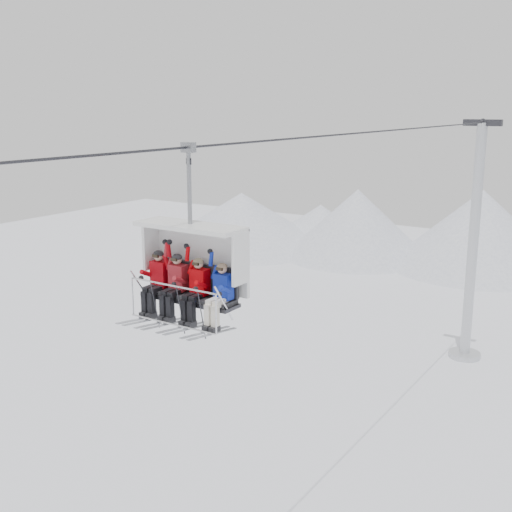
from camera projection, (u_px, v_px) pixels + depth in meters
The scene contains 7 objects.
lift_tower_right at pixel (472, 260), 35.77m from camera, with size 2.00×1.80×13.48m.
haul_cable at pixel (256, 142), 16.14m from camera, with size 0.06×0.06×50.00m, color #2E2D33.
chairlift_carrier at pixel (195, 261), 14.65m from camera, with size 2.63×1.17×3.98m.
skier_far_left at pixel (157, 280), 14.98m from camera, with size 0.42×1.69×1.65m.
skier_center_left at pixel (175, 284), 14.69m from camera, with size 0.41×1.69×1.63m.
skier_center_right at pixel (197, 288), 14.35m from camera, with size 0.40×1.69×1.60m.
skier_far_right at pixel (220, 293), 14.00m from camera, with size 0.39×1.69×1.56m.
Camera 1 is at (8.98, -13.69, 14.19)m, focal length 45.00 mm.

